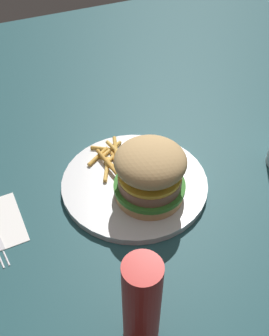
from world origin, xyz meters
TOP-DOWN VIEW (x-y plane):
  - ground_plane at (0.00, 0.00)m, footprint 1.60×1.60m
  - plate at (-0.03, 0.02)m, footprint 0.25×0.25m
  - sandwich at (-0.02, -0.02)m, footprint 0.12×0.12m
  - fries_pile at (-0.04, 0.09)m, footprint 0.09×0.11m
  - ketchup_bottle at (-0.13, -0.22)m, footprint 0.04×0.04m

SIDE VIEW (x-z plane):
  - ground_plane at x=0.00m, z-range 0.00..0.00m
  - plate at x=-0.03m, z-range 0.00..0.01m
  - fries_pile at x=-0.04m, z-range 0.01..0.02m
  - sandwich at x=-0.02m, z-range 0.01..0.11m
  - ketchup_bottle at x=-0.13m, z-range 0.00..0.15m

